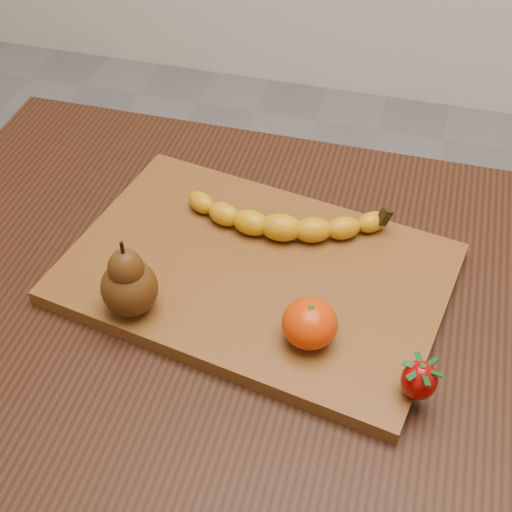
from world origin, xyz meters
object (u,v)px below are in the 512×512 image
(table, at_px, (271,361))
(pear, at_px, (127,277))
(mandarin, at_px, (310,324))
(cutting_board, at_px, (256,273))

(table, height_order, pear, pear)
(pear, xyz_separation_m, mandarin, (0.20, 0.01, -0.02))
(cutting_board, bearing_deg, mandarin, -37.25)
(pear, distance_m, mandarin, 0.21)
(table, xyz_separation_m, cutting_board, (-0.03, 0.04, 0.11))
(cutting_board, xyz_separation_m, mandarin, (0.08, -0.09, 0.04))
(cutting_board, distance_m, pear, 0.17)
(table, relative_size, cutting_board, 2.22)
(cutting_board, height_order, pear, pear)
(cutting_board, distance_m, mandarin, 0.13)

